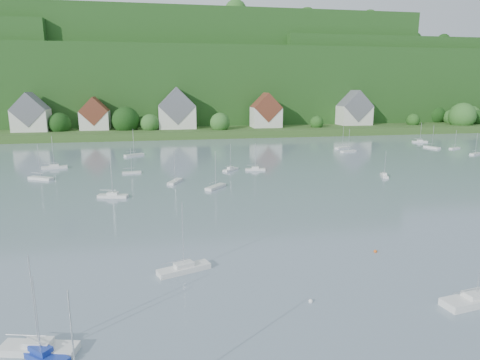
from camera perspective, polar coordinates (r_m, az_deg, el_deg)
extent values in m
cube|color=#345821|center=(203.19, -9.99, 6.77)|extent=(600.00, 60.00, 3.00)
cube|color=#153912|center=(277.19, -10.40, 12.11)|extent=(620.00, 160.00, 40.00)
cube|color=#153912|center=(272.54, -8.29, 13.86)|extent=(240.00, 130.00, 60.00)
cube|color=#153912|center=(304.25, 22.09, 11.82)|extent=(200.00, 110.00, 48.00)
sphere|color=#286224|center=(232.87, 27.82, 7.65)|extent=(12.88, 12.88, 12.88)
sphere|color=black|center=(245.80, 24.85, 7.94)|extent=(10.46, 10.46, 10.46)
sphere|color=#1E4815|center=(223.40, 22.33, 7.47)|extent=(6.45, 6.45, 6.45)
sphere|color=black|center=(250.21, 27.76, 7.74)|extent=(10.68, 10.68, 10.68)
sphere|color=#286224|center=(186.79, -12.06, 7.47)|extent=(8.19, 8.19, 8.19)
sphere|color=#286224|center=(248.59, 28.63, 7.61)|extent=(10.50, 10.50, 10.50)
sphere|color=black|center=(243.20, 29.29, 7.28)|extent=(8.05, 8.05, 8.05)
sphere|color=#286224|center=(195.32, -25.48, 6.58)|extent=(6.49, 6.49, 6.49)
sphere|color=#286224|center=(200.98, 3.61, 8.44)|extent=(12.16, 12.16, 12.16)
sphere|color=#286224|center=(184.57, -2.72, 7.73)|extent=(8.73, 8.73, 8.73)
sphere|color=black|center=(193.15, -23.19, 7.01)|extent=(9.32, 9.32, 9.32)
sphere|color=#1E4815|center=(197.58, 10.31, 7.63)|extent=(6.24, 6.24, 6.24)
sphere|color=black|center=(217.75, 14.47, 8.05)|extent=(8.16, 8.16, 8.16)
sphere|color=#286224|center=(244.52, 26.64, 7.57)|extent=(8.09, 8.09, 8.09)
sphere|color=black|center=(189.66, -15.17, 7.75)|extent=(11.92, 11.92, 11.92)
sphere|color=#1E4815|center=(279.25, -29.07, 17.34)|extent=(10.29, 10.29, 10.29)
sphere|color=black|center=(263.58, -26.39, 17.85)|extent=(7.18, 7.18, 7.18)
sphere|color=#1E4815|center=(263.46, -1.49, 21.07)|extent=(12.83, 12.83, 12.83)
sphere|color=#286224|center=(250.07, -20.52, 20.59)|extent=(8.18, 8.18, 8.18)
sphere|color=#1E4815|center=(284.48, -10.51, 20.25)|extent=(12.73, 12.73, 12.73)
sphere|color=#1E4815|center=(264.06, 9.02, 20.86)|extent=(11.50, 11.50, 11.50)
sphere|color=#1E4815|center=(286.85, 2.29, 20.44)|extent=(14.65, 14.65, 14.65)
sphere|color=#286224|center=(240.28, -0.58, 21.86)|extent=(11.95, 11.95, 11.95)
sphere|color=#1E4815|center=(272.58, 17.09, 20.15)|extent=(9.76, 9.76, 9.76)
sphere|color=#286224|center=(282.55, -20.92, 19.51)|extent=(7.07, 7.07, 7.07)
sphere|color=black|center=(248.38, -11.57, 21.16)|extent=(8.21, 8.21, 8.21)
sphere|color=#286224|center=(272.77, -15.85, 20.31)|extent=(12.24, 12.24, 12.24)
sphere|color=#286224|center=(274.31, 15.67, 20.16)|extent=(9.00, 9.00, 9.00)
sphere|color=#1E4815|center=(282.55, 11.63, 20.09)|extent=(8.03, 8.03, 8.03)
sphere|color=#286224|center=(317.24, 24.80, 16.24)|extent=(9.52, 9.52, 9.52)
sphere|color=#286224|center=(281.47, 11.39, 17.92)|extent=(14.97, 14.97, 14.97)
sphere|color=black|center=(284.76, 25.80, 16.62)|extent=(7.52, 7.52, 7.52)
sphere|color=#1E4815|center=(271.73, 7.10, 18.06)|extent=(9.78, 9.78, 9.78)
sphere|color=#1E4815|center=(285.72, 15.42, 17.53)|extent=(12.02, 12.02, 12.02)
sphere|color=black|center=(277.78, 20.72, 17.32)|extent=(11.57, 11.57, 11.57)
sphere|color=#1E4815|center=(258.68, 19.23, 17.88)|extent=(12.65, 12.65, 12.65)
sphere|color=#286224|center=(273.68, 22.46, 17.15)|extent=(8.28, 8.28, 8.28)
sphere|color=black|center=(317.38, 22.80, 16.35)|extent=(7.47, 7.47, 7.47)
sphere|color=#286224|center=(270.59, 12.03, 17.91)|extent=(9.48, 9.48, 9.48)
sphere|color=black|center=(334.67, 25.24, 14.89)|extent=(8.43, 8.43, 8.43)
sphere|color=#1E4815|center=(267.73, -19.51, 16.34)|extent=(12.01, 12.01, 12.01)
sphere|color=black|center=(308.96, 27.05, 15.17)|extent=(13.54, 13.54, 13.54)
sphere|color=black|center=(282.71, 15.38, 16.48)|extent=(15.08, 15.08, 15.08)
sphere|color=#286224|center=(292.86, 12.11, 16.53)|extent=(15.99, 15.99, 15.99)
sphere|color=black|center=(275.20, -11.39, 16.81)|extent=(15.72, 15.72, 15.72)
sphere|color=#286224|center=(376.13, 26.21, 14.58)|extent=(14.17, 14.17, 14.17)
sphere|color=#1E4815|center=(271.19, -8.18, 16.80)|extent=(10.54, 10.54, 10.54)
cube|color=silver|center=(196.81, -26.34, 7.24)|extent=(14.00, 10.00, 9.00)
cube|color=slate|center=(196.54, -26.47, 8.54)|extent=(14.00, 10.40, 14.00)
cube|color=silver|center=(193.68, -18.98, 7.64)|extent=(12.00, 9.00, 8.00)
cube|color=brown|center=(193.42, -19.07, 8.82)|extent=(12.00, 9.36, 12.00)
cube|color=silver|center=(190.81, -8.49, 8.42)|extent=(16.00, 11.00, 10.00)
cube|color=slate|center=(190.52, -8.54, 9.92)|extent=(16.00, 11.44, 16.00)
cube|color=silver|center=(194.61, 3.52, 8.46)|extent=(13.00, 10.00, 9.00)
cube|color=brown|center=(194.33, 3.54, 9.79)|extent=(13.00, 10.40, 13.00)
cube|color=silver|center=(213.77, 15.16, 8.43)|extent=(15.00, 10.00, 9.00)
cube|color=slate|center=(213.52, 15.23, 9.63)|extent=(15.00, 10.40, 15.00)
cube|color=silver|center=(41.17, -25.52, -19.87)|extent=(6.61, 3.30, 0.64)
cube|color=silver|center=(40.88, -25.59, -19.20)|extent=(2.47, 1.76, 0.50)
cylinder|color=silver|center=(39.12, -26.13, -14.51)|extent=(0.10, 0.10, 7.96)
cylinder|color=silver|center=(41.00, -26.91, -18.18)|extent=(3.41, 0.94, 0.08)
cube|color=#1C359B|center=(40.41, -25.26, -20.59)|extent=(5.05, 4.54, 0.53)
cube|color=#1C359B|center=(40.14, -25.33, -19.97)|extent=(2.10, 1.99, 0.50)
cylinder|color=silver|center=(38.64, -25.78, -16.09)|extent=(0.10, 0.10, 6.65)
cylinder|color=silver|center=(40.39, -26.13, -18.76)|extent=(2.30, 1.93, 0.08)
cube|color=silver|center=(51.64, -7.58, -11.84)|extent=(6.58, 3.84, 0.64)
cube|color=silver|center=(51.41, -7.60, -11.26)|extent=(2.52, 1.93, 0.50)
cylinder|color=silver|center=(50.03, -7.72, -7.36)|extent=(0.10, 0.10, 7.94)
cylinder|color=silver|center=(50.83, -8.62, -10.79)|extent=(3.31, 1.27, 0.08)
cube|color=silver|center=(50.52, 29.24, -13.94)|extent=(7.86, 3.30, 0.76)
cube|color=silver|center=(50.26, 29.32, -13.29)|extent=(2.87, 1.89, 0.50)
cylinder|color=silver|center=(49.18, 28.51, -12.93)|extent=(4.15, 0.73, 0.08)
sphere|color=white|center=(45.40, 9.51, -15.98)|extent=(0.45, 0.45, 0.45)
sphere|color=orange|center=(59.58, 17.80, -9.27)|extent=(0.44, 0.44, 0.44)
cube|color=silver|center=(179.05, 23.12, 4.79)|extent=(5.88, 2.42, 0.57)
cube|color=silver|center=(178.99, 23.14, 4.96)|extent=(2.14, 1.40, 0.50)
cylinder|color=silver|center=(178.63, 23.23, 6.01)|extent=(0.10, 0.10, 7.14)
cylinder|color=silver|center=(178.55, 22.91, 5.17)|extent=(3.12, 0.54, 0.08)
cube|color=silver|center=(90.91, -3.30, -0.94)|extent=(5.13, 5.58, 0.59)
cylinder|color=silver|center=(90.06, -3.34, 1.54)|extent=(0.10, 0.10, 7.42)
cylinder|color=silver|center=(89.92, -3.62, -0.31)|extent=(2.19, 2.52, 0.08)
cube|color=silver|center=(165.94, 27.00, 3.87)|extent=(4.92, 2.97, 0.48)
cylinder|color=silver|center=(165.56, 27.11, 4.96)|extent=(0.10, 0.10, 5.95)
cylinder|color=silver|center=(165.19, 26.91, 4.24)|extent=(2.47, 1.03, 0.08)
cube|color=silver|center=(122.83, -23.78, 1.58)|extent=(6.68, 3.05, 0.65)
cube|color=silver|center=(122.74, -23.81, 1.84)|extent=(2.46, 1.69, 0.50)
cylinder|color=silver|center=(122.15, -23.96, 3.58)|extent=(0.10, 0.10, 8.06)
cylinder|color=silver|center=(122.67, -24.28, 2.10)|extent=(3.49, 0.78, 0.08)
cube|color=silver|center=(152.58, 13.67, 4.26)|extent=(6.26, 4.24, 0.61)
cylinder|color=silver|center=(152.06, 13.75, 5.80)|extent=(0.10, 0.10, 7.67)
cylinder|color=silver|center=(151.71, 13.47, 4.68)|extent=(3.06, 1.56, 0.08)
cube|color=silver|center=(108.20, 18.90, 0.55)|extent=(2.85, 4.85, 0.47)
cube|color=silver|center=(108.10, 18.92, 0.81)|extent=(1.43, 1.86, 0.50)
cylinder|color=silver|center=(107.62, 19.02, 2.20)|extent=(0.10, 0.10, 5.86)
cylinder|color=silver|center=(107.30, 19.00, 1.07)|extent=(0.97, 2.45, 0.08)
cube|color=silver|center=(109.65, -14.42, 0.99)|extent=(4.77, 1.85, 0.46)
cylinder|color=silver|center=(109.08, -14.51, 2.61)|extent=(0.10, 0.10, 5.81)
cylinder|color=silver|center=(109.40, -14.81, 1.55)|extent=(2.55, 0.39, 0.08)
cube|color=silver|center=(97.14, -8.76, -0.20)|extent=(3.80, 5.72, 0.56)
cylinder|color=silver|center=(96.38, -8.84, 1.99)|extent=(0.10, 0.10, 6.98)
cylinder|color=silver|center=(96.14, -8.98, 0.38)|extent=(1.38, 2.81, 0.08)
cube|color=silver|center=(109.85, -1.29, 1.43)|extent=(4.63, 4.65, 0.51)
cube|color=silver|center=(109.75, -1.29, 1.69)|extent=(1.98, 1.98, 0.50)
cylinder|color=silver|center=(109.23, -1.30, 3.21)|extent=(0.10, 0.10, 6.41)
cylinder|color=silver|center=(109.01, -1.52, 1.96)|extent=(2.04, 2.06, 0.08)
cube|color=silver|center=(109.76, -25.31, 0.22)|extent=(6.20, 4.41, 0.61)
cylinder|color=silver|center=(109.03, -25.51, 2.34)|extent=(0.10, 0.10, 7.64)
cylinder|color=silver|center=(110.15, -25.72, 0.86)|extent=(3.00, 1.67, 0.08)
cube|color=silver|center=(87.07, -16.80, -2.09)|extent=(6.07, 2.91, 0.59)
cube|color=silver|center=(86.93, -16.82, -1.74)|extent=(2.25, 1.58, 0.50)
cylinder|color=silver|center=(86.18, -16.96, 0.46)|extent=(0.10, 0.10, 7.32)
cylinder|color=silver|center=(87.07, -17.39, -1.32)|extent=(3.16, 0.80, 0.08)
cube|color=silver|center=(145.02, 14.43, 3.79)|extent=(5.91, 3.29, 0.57)
cylinder|color=silver|center=(144.50, 14.51, 5.29)|extent=(0.10, 0.10, 7.12)
cylinder|color=silver|center=(144.27, 14.20, 4.23)|extent=(3.00, 1.05, 0.08)
cube|color=silver|center=(164.05, 24.48, 4.04)|extent=(3.24, 6.25, 0.60)
cylinder|color=silver|center=(163.57, 24.61, 5.45)|extent=(0.10, 0.10, 7.52)
cylinder|color=silver|center=(164.46, 24.28, 4.50)|extent=(0.97, 3.21, 0.08)
cube|color=silver|center=(109.95, 2.07, 1.44)|extent=(5.34, 2.20, 0.52)
cube|color=silver|center=(109.85, 2.07, 1.70)|extent=(1.95, 1.27, 0.50)
cylinder|color=silver|center=(109.33, 2.08, 3.23)|extent=(0.10, 0.10, 6.48)
cylinder|color=silver|center=(109.68, 1.67, 2.03)|extent=(2.83, 0.50, 0.08)
cube|color=silver|center=(155.08, 29.17, 3.12)|extent=(5.07, 3.58, 0.50)
cylinder|color=silver|center=(154.65, 29.30, 4.35)|extent=(0.10, 0.10, 6.25)
cylinder|color=silver|center=(154.23, 29.11, 3.51)|extent=(2.46, 1.36, 0.08)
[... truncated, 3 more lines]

